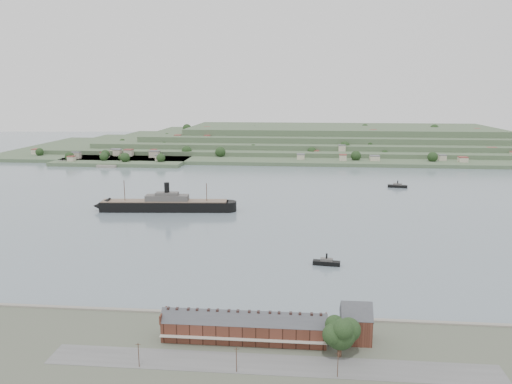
# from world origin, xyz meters

# --- Properties ---
(ground) EXTENTS (1400.00, 1400.00, 0.00)m
(ground) POSITION_xyz_m (0.00, 0.00, 0.00)
(ground) COLOR slate
(ground) RESTS_ON ground
(near_shore) EXTENTS (220.00, 80.00, 2.60)m
(near_shore) POSITION_xyz_m (0.00, -186.75, 1.01)
(near_shore) COLOR #4C5142
(near_shore) RESTS_ON ground
(terrace_row) EXTENTS (55.60, 9.80, 11.07)m
(terrace_row) POSITION_xyz_m (-10.00, -168.02, 6.84)
(terrace_row) COLOR #4A261A
(terrace_row) RESTS_ON ground
(gabled_building) EXTENTS (10.40, 10.18, 14.09)m
(gabled_building) POSITION_xyz_m (27.50, -164.00, 8.19)
(gabled_building) COLOR #4A261A
(gabled_building) RESTS_ON ground
(far_peninsula) EXTENTS (760.00, 309.00, 30.00)m
(far_peninsula) POSITION_xyz_m (27.91, 393.10, 11.88)
(far_peninsula) COLOR #3D5438
(far_peninsula) RESTS_ON ground
(steamship) EXTENTS (102.35, 19.85, 24.54)m
(steamship) POSITION_xyz_m (-90.24, 15.36, 4.53)
(steamship) COLOR black
(steamship) RESTS_ON ground
(tugboat) EXTENTS (13.66, 5.14, 6.00)m
(tugboat) POSITION_xyz_m (21.52, -85.90, 1.46)
(tugboat) COLOR black
(tugboat) RESTS_ON ground
(ferry_west) EXTENTS (19.96, 10.14, 7.21)m
(ferry_west) POSITION_xyz_m (-265.75, 225.00, 1.74)
(ferry_west) COLOR black
(ferry_west) RESTS_ON ground
(ferry_east) EXTENTS (17.24, 7.33, 6.26)m
(ferry_east) POSITION_xyz_m (92.88, 117.72, 1.51)
(ferry_east) COLOR black
(ferry_east) RESTS_ON ground
(fig_tree) EXTENTS (12.27, 10.63, 13.70)m
(fig_tree) POSITION_xyz_m (21.71, -175.57, 10.36)
(fig_tree) COLOR #492F22
(fig_tree) RESTS_ON ground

